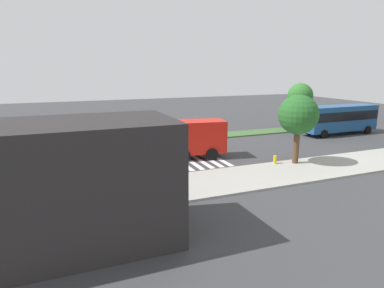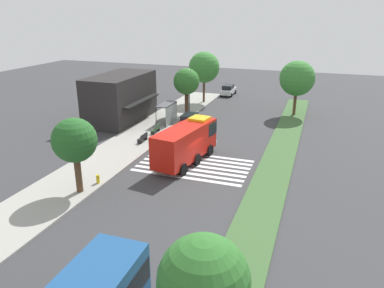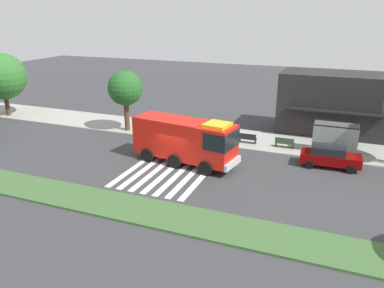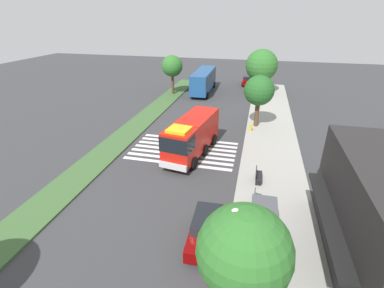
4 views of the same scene
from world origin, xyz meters
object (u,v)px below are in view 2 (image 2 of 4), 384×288
Objects in this scene: sidewalk_tree_center at (186,82)px; median_tree_far_west at (204,282)px; bus_stop_shelter at (169,110)px; sidewalk_tree_west at (75,141)px; parked_car_east at (228,90)px; bench_west_of_shelter at (143,138)px; parked_car_mid at (190,120)px; fire_hydrant at (98,179)px; fire_truck at (187,141)px; street_lamp at (189,88)px; median_tree_west at (297,78)px; bench_near_shelter at (156,129)px; sidewalk_tree_east at (204,67)px.

median_tree_far_west is (-35.45, -13.66, -0.02)m from sidewalk_tree_center.
bus_stop_shelter is 5.44m from sidewalk_tree_center.
bus_stop_shelter is at bearing 1.67° from sidewalk_tree_west.
parked_car_east reaches higher than bench_west_of_shelter.
bus_stop_shelter is 19.41m from sidewalk_tree_west.
fire_hydrant is (-17.32, 1.70, -0.36)m from parked_car_mid.
sidewalk_tree_west is 23.97m from sidewalk_tree_center.
fire_truck is 21.91m from median_tree_far_west.
fire_truck is at bearing -160.90° from street_lamp.
sidewalk_tree_center is at bearing 108.81° from median_tree_west.
median_tree_far_west is at bearing -155.17° from bus_stop_shelter.
bench_west_of_shelter is (-7.26, -0.01, -1.30)m from bus_stop_shelter.
bench_west_of_shelter is 12.55m from sidewalk_tree_west.
bench_west_of_shelter is 0.27× the size of sidewalk_tree_west.
fire_truck is 9.08m from bench_near_shelter.
sidewalk_tree_center is (23.97, 0.00, 0.26)m from sidewalk_tree_west.
parked_car_east is at bearing -2.14° from parked_car_mid.
sidewalk_tree_center is (4.91, 2.20, 3.68)m from parked_car_mid.
parked_car_mid is 2.78× the size of bench_west_of_shelter.
parked_car_east is 23.05m from bench_near_shelter.
median_tree_west is at bearing -129.51° from parked_car_east.
median_tree_far_west reaches higher than bench_west_of_shelter.
fire_truck is at bearing -166.14° from sidewalk_tree_east.
parked_car_mid is at bearing -155.85° from sidewalk_tree_center.
sidewalk_tree_west is 4.20m from fire_hydrant.
sidewalk_tree_center is 0.86× the size of median_tree_west.
bench_west_of_shelter is 0.22× the size of median_tree_west.
sidewalk_tree_west reaches higher than fire_truck.
fire_truck is 1.20× the size of median_tree_west.
street_lamp reaches higher than fire_hydrant.
bus_stop_shelter is (10.50, 6.20, -0.12)m from fire_truck.
fire_truck is 1.42× the size of median_tree_far_west.
fire_truck is 1.40× the size of street_lamp.
bench_near_shelter is 0.22× the size of median_tree_west.
bench_west_of_shelter is 0.26× the size of street_lamp.
parked_car_east is 8.22m from sidewalk_tree_east.
median_tree_far_west is at bearing -159.45° from street_lamp.
sidewalk_tree_east reaches higher than parked_car_mid.
sidewalk_tree_east is 1.24× the size of median_tree_far_west.
sidewalk_tree_center reaches higher than bench_west_of_shelter.
sidewalk_tree_east is (22.85, 5.64, 3.36)m from fire_truck.
sidewalk_tree_center is 22.60m from fire_hydrant.
sidewalk_tree_west reaches higher than parked_car_east.
fire_truck is 16.11m from street_lamp.
parked_car_east is 1.21× the size of bus_stop_shelter.
parked_car_mid is 0.62× the size of median_tree_west.
parked_car_east is 36.43m from fire_hydrant.
parked_car_east is at bearing -8.83° from sidewalk_tree_center.
sidewalk_tree_east is (7.63, -0.00, 0.83)m from sidewalk_tree_center.
parked_car_east is at bearing 15.69° from fire_truck.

